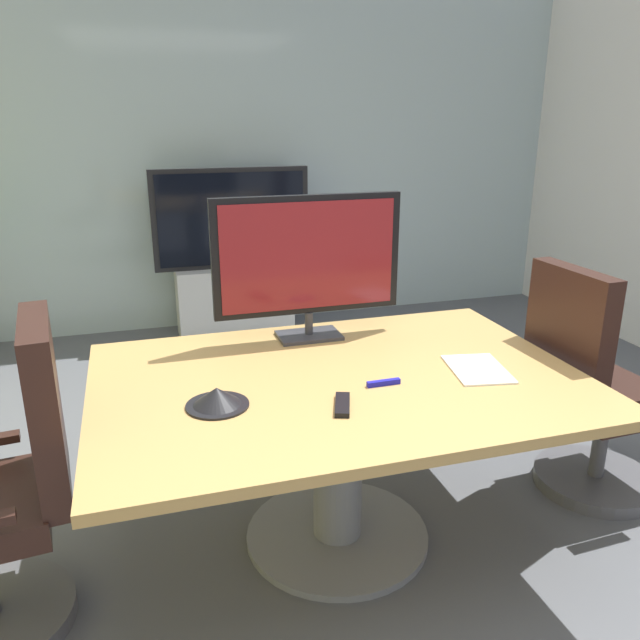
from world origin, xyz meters
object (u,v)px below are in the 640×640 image
conference_table (338,418)px  office_chair_right (590,402)px  tv_monitor (308,259)px  office_chair_left (3,507)px  conference_phone (217,398)px  wall_display_unit (234,280)px  remote_control (342,405)px

conference_table → office_chair_right: bearing=0.4°
office_chair_right → conference_table: bearing=88.0°
conference_table → tv_monitor: bearing=88.5°
office_chair_left → conference_phone: office_chair_left is taller
office_chair_left → office_chair_right: same height
wall_display_unit → remote_control: (-0.10, -2.95, 0.30)m
conference_table → wall_display_unit: 2.70m
conference_table → tv_monitor: 0.71m
office_chair_left → office_chair_right: size_ratio=1.00×
office_chair_right → remote_control: size_ratio=6.41×
office_chair_left → conference_phone: bearing=81.6°
conference_phone → wall_display_unit: bearing=79.7°
wall_display_unit → conference_phone: bearing=-100.3°
wall_display_unit → office_chair_right: bearing=-66.4°
tv_monitor → conference_phone: 0.84m
office_chair_left → conference_phone: (0.72, -0.03, 0.31)m
conference_table → office_chair_left: bearing=-175.4°
office_chair_right → wall_display_unit: size_ratio=0.83×
office_chair_left → tv_monitor: size_ratio=1.30×
remote_control → tv_monitor: bearing=103.1°
office_chair_right → remote_control: office_chair_right is taller
conference_phone → remote_control: size_ratio=1.29×
conference_table → office_chair_right: (1.21, 0.01, -0.10)m
office_chair_left → tv_monitor: tv_monitor is taller
conference_phone → remote_control: conference_phone is taller
remote_control → wall_display_unit: bearing=107.7°
conference_table → tv_monitor: size_ratio=2.21×
office_chair_left → wall_display_unit: bearing=149.8°
wall_display_unit → conference_table: bearing=-90.6°
office_chair_right → conference_phone: office_chair_right is taller
tv_monitor → remote_control: 0.81m
tv_monitor → wall_display_unit: size_ratio=0.64×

